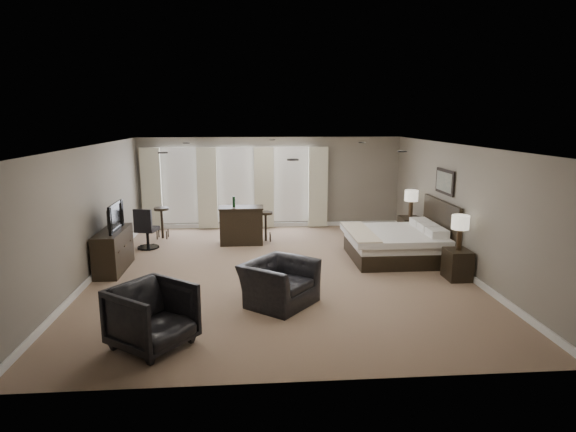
{
  "coord_description": "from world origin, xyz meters",
  "views": [
    {
      "loc": [
        -0.58,
        -9.53,
        3.14
      ],
      "look_at": [
        0.2,
        0.4,
        1.1
      ],
      "focal_mm": 30.0,
      "sensor_mm": 36.0,
      "label": 1
    }
  ],
  "objects": [
    {
      "name": "wall_art",
      "position": [
        3.7,
        0.74,
        1.75
      ],
      "size": [
        0.04,
        0.96,
        0.56
      ],
      "primitive_type": "cube",
      "color": "slate",
      "rests_on": "room"
    },
    {
      "name": "bar_counter",
      "position": [
        -0.82,
        2.34,
        0.48
      ],
      "size": [
        1.1,
        0.57,
        0.96
      ],
      "primitive_type": "cube",
      "color": "black",
      "rests_on": "ground"
    },
    {
      "name": "desk_chair",
      "position": [
        -3.1,
        2.08,
        0.51
      ],
      "size": [
        0.62,
        0.62,
        1.02
      ],
      "primitive_type": "cube",
      "rotation": [
        0.0,
        0.0,
        2.92
      ],
      "color": "black",
      "rests_on": "ground"
    },
    {
      "name": "room",
      "position": [
        0.0,
        0.0,
        1.3
      ],
      "size": [
        7.6,
        8.6,
        2.64
      ],
      "color": "#886D56",
      "rests_on": "ground"
    },
    {
      "name": "lamp_far",
      "position": [
        3.47,
        2.19,
        1.0
      ],
      "size": [
        0.34,
        0.34,
        0.7
      ],
      "primitive_type": "cube",
      "color": "beige",
      "rests_on": "nightstand_far"
    },
    {
      "name": "bar_stool_right",
      "position": [
        -0.21,
        2.6,
        0.38
      ],
      "size": [
        0.47,
        0.47,
        0.77
      ],
      "primitive_type": "cube",
      "rotation": [
        0.0,
        0.0,
        -0.35
      ],
      "color": "black",
      "rests_on": "ground"
    },
    {
      "name": "tv",
      "position": [
        -3.45,
        0.39,
        0.92
      ],
      "size": [
        0.57,
        0.99,
        0.13
      ],
      "primitive_type": "imported",
      "rotation": [
        0.0,
        0.0,
        1.57
      ],
      "color": "black",
      "rests_on": "dresser"
    },
    {
      "name": "window_bay",
      "position": [
        -1.0,
        4.11,
        1.2
      ],
      "size": [
        5.25,
        0.2,
        2.3
      ],
      "color": "silver",
      "rests_on": "room"
    },
    {
      "name": "lamp_near",
      "position": [
        3.47,
        -0.71,
        0.94
      ],
      "size": [
        0.34,
        0.34,
        0.69
      ],
      "primitive_type": "cube",
      "color": "beige",
      "rests_on": "nightstand_near"
    },
    {
      "name": "nightstand_far",
      "position": [
        3.47,
        2.19,
        0.32
      ],
      "size": [
        0.49,
        0.59,
        0.65
      ],
      "primitive_type": "cube",
      "color": "black",
      "rests_on": "ground"
    },
    {
      "name": "bed",
      "position": [
        2.58,
        0.74,
        0.66
      ],
      "size": [
        2.08,
        1.99,
        1.33
      ],
      "primitive_type": "cube",
      "color": "silver",
      "rests_on": "ground"
    },
    {
      "name": "dresser",
      "position": [
        -3.45,
        0.39,
        0.43
      ],
      "size": [
        0.48,
        1.48,
        0.86
      ],
      "primitive_type": "cube",
      "color": "black",
      "rests_on": "ground"
    },
    {
      "name": "armchair_far",
      "position": [
        -1.96,
        -3.17,
        0.49
      ],
      "size": [
        1.3,
        1.31,
        0.99
      ],
      "primitive_type": "imported",
      "rotation": [
        0.0,
        0.0,
        0.91
      ],
      "color": "black",
      "rests_on": "ground"
    },
    {
      "name": "nightstand_near",
      "position": [
        3.47,
        -0.71,
        0.3
      ],
      "size": [
        0.45,
        0.55,
        0.59
      ],
      "primitive_type": "cube",
      "color": "black",
      "rests_on": "ground"
    },
    {
      "name": "armchair_near",
      "position": [
        -0.12,
        -1.73,
        0.5
      ],
      "size": [
        1.31,
        1.36,
        1.0
      ],
      "primitive_type": "imported",
      "rotation": [
        0.0,
        0.0,
        0.88
      ],
      "color": "black",
      "rests_on": "ground"
    },
    {
      "name": "bar_stool_left",
      "position": [
        -2.92,
        3.08,
        0.41
      ],
      "size": [
        0.43,
        0.43,
        0.83
      ],
      "primitive_type": "cube",
      "rotation": [
        0.0,
        0.0,
        0.11
      ],
      "color": "black",
      "rests_on": "ground"
    }
  ]
}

